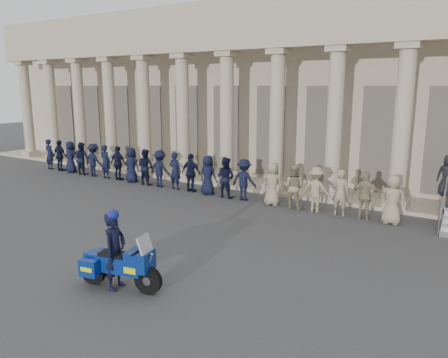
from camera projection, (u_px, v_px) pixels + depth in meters
ground at (126, 238)px, 13.88m from camera, size 90.00×90.00×0.00m
building at (309, 90)px, 25.06m from camera, size 40.00×12.50×9.00m
officer_rank at (181, 172)px, 20.09m from camera, size 19.71×0.66×1.76m
motorcycle at (120, 264)px, 10.30m from camera, size 2.19×1.08×1.42m
rider at (115, 250)px, 10.27m from camera, size 0.58×0.76×1.96m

